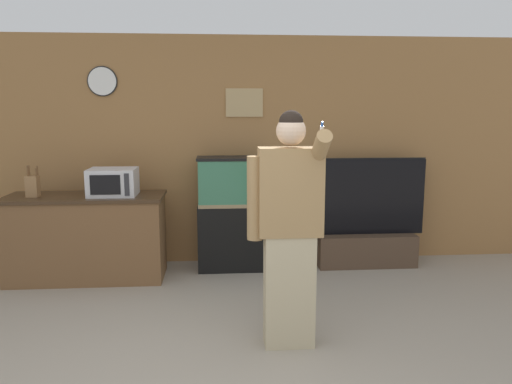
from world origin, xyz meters
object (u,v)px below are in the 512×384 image
object	(u,v)px
microwave	(113,182)
counter_island	(87,237)
knife_block	(33,186)
aquarium_on_stand	(235,213)
tv_on_stand	(365,234)
person_standing	(289,227)

from	to	relation	value
microwave	counter_island	bearing A→B (deg)	174.88
microwave	knife_block	size ratio (longest dim) A/B	1.50
counter_island	knife_block	distance (m)	0.75
aquarium_on_stand	tv_on_stand	bearing A→B (deg)	1.15
knife_block	tv_on_stand	xyz separation A→B (m)	(3.57, 0.29, -0.65)
aquarium_on_stand	person_standing	xyz separation A→B (m)	(0.33, -1.87, 0.29)
counter_island	microwave	xyz separation A→B (m)	(0.30, -0.03, 0.59)
tv_on_stand	person_standing	world-z (taller)	person_standing
counter_island	aquarium_on_stand	distance (m)	1.60
microwave	knife_block	distance (m)	0.80
counter_island	tv_on_stand	world-z (taller)	tv_on_stand
counter_island	person_standing	world-z (taller)	person_standing
aquarium_on_stand	person_standing	size ratio (longest dim) A/B	0.71
microwave	aquarium_on_stand	world-z (taller)	aquarium_on_stand
microwave	aquarium_on_stand	distance (m)	1.35
person_standing	knife_block	bearing A→B (deg)	146.17
knife_block	person_standing	xyz separation A→B (m)	(2.40, -1.61, -0.08)
aquarium_on_stand	person_standing	world-z (taller)	person_standing
microwave	person_standing	size ratio (longest dim) A/B	0.27
microwave	knife_block	xyz separation A→B (m)	(-0.80, -0.01, -0.03)
microwave	aquarium_on_stand	bearing A→B (deg)	11.11
aquarium_on_stand	person_standing	bearing A→B (deg)	-79.91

